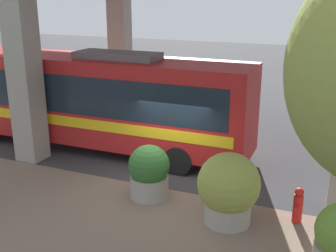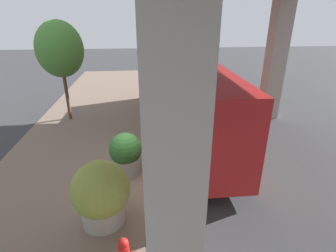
% 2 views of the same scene
% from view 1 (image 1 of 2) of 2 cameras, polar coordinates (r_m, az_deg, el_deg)
% --- Properties ---
extents(ground_plane, '(80.00, 80.00, 0.00)m').
position_cam_1_polar(ground_plane, '(13.54, -1.10, -8.42)').
color(ground_plane, '#38383A').
rests_on(ground_plane, ground).
extents(sidewalk_strip, '(6.00, 40.00, 0.02)m').
position_cam_1_polar(sidewalk_strip, '(11.20, -7.44, -14.58)').
color(sidewalk_strip, '#7A6656').
rests_on(sidewalk_strip, ground).
extents(bus, '(2.57, 12.62, 3.87)m').
position_cam_1_polar(bus, '(16.59, -10.45, 3.96)').
color(bus, '#B21E1E').
rests_on(bus, ground).
extents(fire_hydrant, '(0.54, 0.26, 1.03)m').
position_cam_1_polar(fire_hydrant, '(11.97, 17.20, -10.21)').
color(fire_hydrant, red).
rests_on(fire_hydrant, ground).
extents(planter_middle, '(1.68, 1.68, 1.99)m').
position_cam_1_polar(planter_middle, '(11.35, 8.20, -8.42)').
color(planter_middle, '#9E998E').
rests_on(planter_middle, ground).
extents(planter_back, '(1.24, 1.24, 1.66)m').
position_cam_1_polar(planter_back, '(12.69, -2.56, -6.26)').
color(planter_back, '#9E998E').
rests_on(planter_back, ground).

